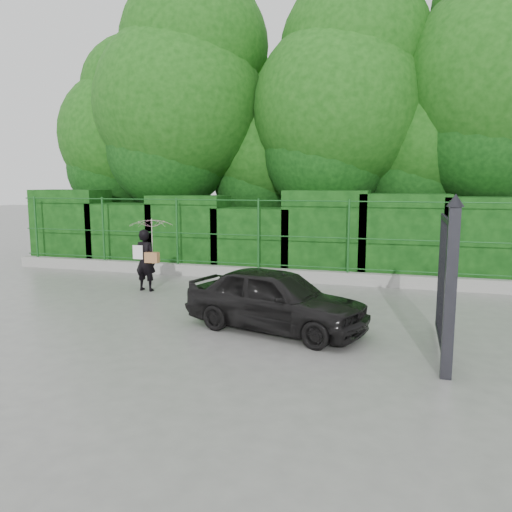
# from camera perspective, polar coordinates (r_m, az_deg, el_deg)

# --- Properties ---
(ground) EXTENTS (80.00, 80.00, 0.00)m
(ground) POSITION_cam_1_polar(r_m,az_deg,el_deg) (9.10, -10.33, -7.67)
(ground) COLOR gray
(kerb) EXTENTS (14.00, 0.25, 0.30)m
(kerb) POSITION_cam_1_polar(r_m,az_deg,el_deg) (13.12, -1.40, -1.93)
(kerb) COLOR #9E9E99
(kerb) RESTS_ON ground
(fence) EXTENTS (14.13, 0.06, 1.80)m
(fence) POSITION_cam_1_polar(r_m,az_deg,el_deg) (12.91, -0.49, 2.61)
(fence) COLOR #19521D
(fence) RESTS_ON kerb
(hedge) EXTENTS (14.20, 1.20, 2.30)m
(hedge) POSITION_cam_1_polar(r_m,az_deg,el_deg) (13.92, 0.09, 2.46)
(hedge) COLOR black
(hedge) RESTS_ON ground
(trees) EXTENTS (17.10, 6.15, 8.08)m
(trees) POSITION_cam_1_polar(r_m,az_deg,el_deg) (15.92, 6.39, 15.97)
(trees) COLOR black
(trees) RESTS_ON ground
(gate) EXTENTS (0.22, 2.33, 2.36)m
(gate) POSITION_cam_1_polar(r_m,az_deg,el_deg) (7.19, 21.05, -2.64)
(gate) COLOR black
(gate) RESTS_ON ground
(woman) EXTENTS (1.01, 1.02, 1.70)m
(woman) POSITION_cam_1_polar(r_m,az_deg,el_deg) (11.75, -12.00, 1.49)
(woman) COLOR black
(woman) RESTS_ON ground
(car) EXTENTS (3.40, 2.08, 1.08)m
(car) POSITION_cam_1_polar(r_m,az_deg,el_deg) (8.48, 2.22, -4.94)
(car) COLOR black
(car) RESTS_ON ground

